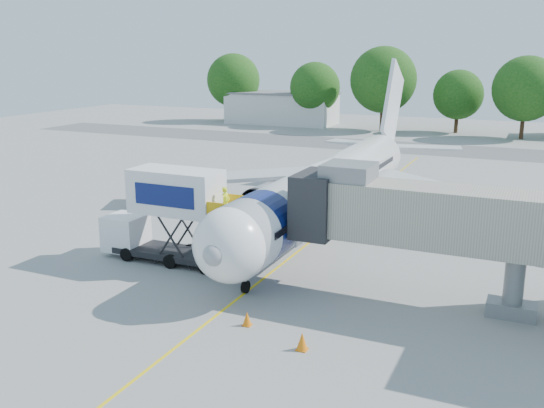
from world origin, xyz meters
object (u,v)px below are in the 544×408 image
at_px(aircraft, 333,184).
at_px(ground_tug, 135,380).
at_px(catering_hiloader, 167,215).
at_px(jet_bridge, 418,216).

relative_size(aircraft, ground_tug, 9.92).
xyz_separation_m(aircraft, catering_hiloader, (-6.27, -11.12, -0.19)).
xyz_separation_m(catering_hiloader, ground_tug, (7.16, -12.86, -1.96)).
bearing_deg(catering_hiloader, jet_bridge, 0.01).
distance_m(aircraft, ground_tug, 24.10).
xyz_separation_m(jet_bridge, ground_tug, (-7.10, -12.87, -3.55)).
xyz_separation_m(aircraft, ground_tug, (0.89, -23.99, -2.15)).
relative_size(jet_bridge, ground_tug, 3.65).
distance_m(catering_hiloader, ground_tug, 14.85).
height_order(jet_bridge, catering_hiloader, jet_bridge).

